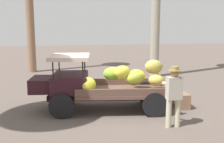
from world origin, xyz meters
TOP-DOWN VIEW (x-y plane):
  - ground_plane at (0.00, 0.00)m, footprint 60.00×60.00m
  - truck at (0.36, 0.03)m, footprint 4.60×2.22m
  - farmer at (-1.47, 1.91)m, footprint 0.53×0.46m
  - wooden_crate at (-2.47, 0.34)m, footprint 0.46×0.60m

SIDE VIEW (x-z plane):
  - ground_plane at x=0.00m, z-range 0.00..0.00m
  - wooden_crate at x=-2.47m, z-range 0.00..0.50m
  - truck at x=0.36m, z-range -0.02..1.80m
  - farmer at x=-1.47m, z-range 0.11..1.80m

